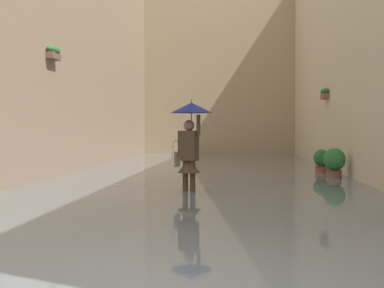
{
  "coord_description": "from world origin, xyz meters",
  "views": [
    {
      "loc": [
        -0.97,
        4.35,
        1.54
      ],
      "look_at": [
        0.02,
        -7.4,
        1.21
      ],
      "focal_mm": 49.36,
      "sensor_mm": 36.0,
      "label": 1
    }
  ],
  "objects": [
    {
      "name": "potted_plant_near_left",
      "position": [
        -3.69,
        -10.56,
        0.59
      ],
      "size": [
        0.61,
        0.61,
        1.02
      ],
      "color": "brown",
      "rests_on": "ground_plane"
    },
    {
      "name": "person_wading",
      "position": [
        0.03,
        -6.94,
        1.46
      ],
      "size": [
        0.88,
        0.88,
        2.18
      ],
      "color": "#2D2319",
      "rests_on": "ground_plane"
    },
    {
      "name": "building_facade_right",
      "position": [
        5.02,
        -12.27,
        4.55
      ],
      "size": [
        2.04,
        28.55,
        9.1
      ],
      "color": "gray",
      "rests_on": "ground_plane"
    },
    {
      "name": "ground_plane",
      "position": [
        0.0,
        -12.27,
        0.0
      ],
      "size": [
        61.36,
        61.36,
        0.0
      ],
      "primitive_type": "plane",
      "color": "#605B56"
    },
    {
      "name": "flood_water",
      "position": [
        0.0,
        -12.27,
        0.1
      ],
      "size": [
        9.04,
        30.55,
        0.2
      ],
      "primitive_type": "cube",
      "color": "slate",
      "rests_on": "ground_plane"
    },
    {
      "name": "building_facade_left",
      "position": [
        -5.02,
        -12.27,
        4.79
      ],
      "size": [
        2.04,
        28.55,
        9.59
      ],
      "color": "beige",
      "rests_on": "ground_plane"
    },
    {
      "name": "potted_plant_mid_left",
      "position": [
        -3.6,
        -12.27,
        0.5
      ],
      "size": [
        0.47,
        0.47,
        0.92
      ],
      "color": "brown",
      "rests_on": "ground_plane"
    },
    {
      "name": "building_facade_far",
      "position": [
        0.0,
        -25.45,
        6.32
      ],
      "size": [
        11.84,
        1.8,
        12.64
      ],
      "primitive_type": "cube",
      "color": "tan",
      "rests_on": "ground_plane"
    }
  ]
}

